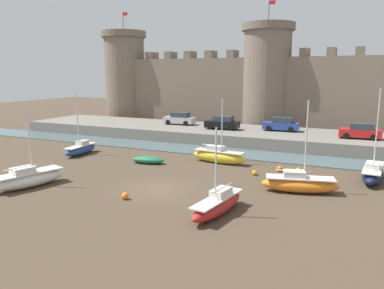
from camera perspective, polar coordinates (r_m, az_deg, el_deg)
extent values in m
plane|color=#4C3D2D|center=(26.86, -5.19, -6.82)|extent=(160.00, 160.00, 0.00)
cube|color=slate|center=(38.91, 4.88, -1.20)|extent=(80.00, 4.50, 0.10)
cube|color=slate|center=(45.56, 8.01, 1.34)|extent=(59.91, 10.00, 1.41)
cube|color=#7A6B5B|center=(54.68, 11.19, 7.49)|extent=(47.91, 2.80, 10.30)
cylinder|color=#7A6B5B|center=(64.59, -10.16, 9.59)|extent=(6.53, 6.53, 13.88)
cylinder|color=#706254|center=(64.88, -10.39, 16.17)|extent=(7.31, 7.31, 1.00)
cylinder|color=#4C4742|center=(65.10, -10.45, 17.92)|extent=(0.10, 0.10, 3.00)
cube|color=red|center=(65.01, -10.15, 19.01)|extent=(0.80, 0.04, 0.50)
cylinder|color=#7A6B5B|center=(54.61, 11.26, 9.36)|extent=(6.53, 6.53, 13.88)
cylinder|color=#706254|center=(54.95, 11.56, 17.14)|extent=(7.31, 7.31, 1.00)
cylinder|color=#4C4742|center=(55.22, 11.64, 19.20)|extent=(0.10, 0.10, 3.00)
cube|color=red|center=(55.31, 12.17, 20.42)|extent=(0.80, 0.04, 0.50)
cube|color=#746557|center=(61.77, -6.13, 13.28)|extent=(1.10, 2.52, 1.10)
cube|color=#746557|center=(60.11, -3.27, 13.39)|extent=(1.10, 2.52, 1.10)
cube|color=#746557|center=(58.60, -0.26, 13.47)|extent=(1.10, 2.52, 1.10)
cube|color=#746557|center=(57.25, 2.91, 13.52)|extent=(1.10, 2.52, 1.10)
cube|color=#746557|center=(56.08, 6.21, 13.53)|extent=(1.10, 2.52, 1.10)
cube|color=#746557|center=(53.70, 16.84, 13.27)|extent=(1.10, 2.52, 1.10)
cube|color=#746557|center=(53.31, 20.54, 13.07)|extent=(1.10, 2.52, 1.10)
cube|color=#746557|center=(53.14, 24.27, 12.82)|extent=(1.10, 2.52, 1.10)
ellipsoid|color=yellow|center=(34.37, 4.12, -1.90)|extent=(5.42, 1.74, 1.15)
cube|color=silver|center=(34.25, 4.14, -1.03)|extent=(4.76, 1.49, 0.08)
cube|color=silver|center=(34.38, 3.55, -0.54)|extent=(1.56, 0.93, 0.44)
cylinder|color=silver|center=(33.73, 4.60, 2.97)|extent=(0.10, 0.10, 4.78)
cylinder|color=silver|center=(34.39, 3.35, -0.14)|extent=(2.39, 0.32, 0.08)
ellipsoid|color=red|center=(22.13, 3.91, -9.34)|extent=(1.98, 5.38, 1.01)
cube|color=silver|center=(21.97, 3.93, -8.20)|extent=(1.70, 4.73, 0.08)
cube|color=silver|center=(22.22, 4.43, -7.28)|extent=(1.01, 1.57, 0.44)
cylinder|color=silver|center=(21.15, 3.65, -2.97)|extent=(0.10, 0.10, 4.15)
cylinder|color=silver|center=(22.26, 4.61, -6.63)|extent=(0.42, 2.35, 0.08)
ellipsoid|color=#141E3D|center=(31.78, 25.82, -4.07)|extent=(1.90, 5.53, 1.10)
cube|color=silver|center=(31.67, 25.89, -3.18)|extent=(1.63, 4.86, 0.08)
cube|color=silver|center=(31.21, 25.88, -2.88)|extent=(1.08, 1.59, 0.44)
cylinder|color=silver|center=(31.40, 26.38, 2.29)|extent=(0.10, 0.10, 5.96)
cylinder|color=silver|center=(31.03, 25.90, -2.52)|extent=(0.27, 2.44, 0.08)
ellipsoid|color=silver|center=(29.61, -23.57, -4.92)|extent=(2.99, 5.68, 1.10)
cube|color=silver|center=(29.49, -23.65, -3.96)|extent=(2.58, 4.99, 0.08)
cube|color=silver|center=(29.26, -24.40, -3.60)|extent=(1.41, 1.75, 0.44)
cylinder|color=silver|center=(29.11, -23.54, 0.89)|extent=(0.10, 0.10, 4.91)
cylinder|color=silver|center=(29.15, -24.68, -3.21)|extent=(0.73, 2.39, 0.08)
ellipsoid|color=orange|center=(27.02, 16.11, -5.92)|extent=(5.44, 2.75, 1.07)
cube|color=silver|center=(26.88, 16.16, -4.91)|extent=(4.77, 2.37, 0.08)
cube|color=silver|center=(26.78, 15.36, -4.35)|extent=(1.66, 1.31, 0.44)
cylinder|color=silver|center=(26.33, 17.03, 0.73)|extent=(0.10, 0.10, 5.31)
cylinder|color=silver|center=(26.71, 15.10, -3.87)|extent=(2.30, 0.65, 0.08)
ellipsoid|color=#1E6B47|center=(34.41, -6.71, -2.33)|extent=(3.23, 1.66, 0.68)
ellipsoid|color=#339266|center=(34.39, -6.71, -2.23)|extent=(2.64, 1.31, 0.37)
cube|color=beige|center=(34.30, -6.36, -2.19)|extent=(0.35, 1.05, 0.06)
cube|color=beige|center=(34.86, -8.54, -2.07)|extent=(0.38, 0.70, 0.08)
ellipsoid|color=#234793|center=(39.52, -16.60, -0.80)|extent=(1.48, 4.62, 0.95)
cube|color=silver|center=(39.44, -16.63, -0.19)|extent=(1.27, 4.07, 0.08)
cube|color=silver|center=(39.66, -16.35, 0.27)|extent=(0.85, 1.32, 0.44)
cylinder|color=silver|center=(38.86, -17.05, 3.71)|extent=(0.10, 0.10, 5.38)
cylinder|color=silver|center=(39.71, -16.27, 0.63)|extent=(0.21, 2.05, 0.08)
sphere|color=orange|center=(32.43, 15.87, -3.76)|extent=(0.38, 0.38, 0.38)
sphere|color=orange|center=(32.29, 13.20, -3.61)|extent=(0.48, 0.48, 0.48)
sphere|color=orange|center=(25.02, -10.17, -7.73)|extent=(0.47, 0.47, 0.47)
sphere|color=orange|center=(30.67, 9.52, -4.28)|extent=(0.43, 0.43, 0.43)
cube|color=#263F99|center=(45.42, 13.39, 2.78)|extent=(4.17, 1.87, 0.80)
cube|color=#2D3842|center=(45.31, 13.62, 3.65)|extent=(2.32, 1.59, 0.64)
cylinder|color=black|center=(44.84, 11.60, 2.40)|extent=(0.65, 0.21, 0.64)
cylinder|color=black|center=(46.50, 12.00, 2.67)|extent=(0.65, 0.21, 0.64)
cylinder|color=black|center=(44.45, 14.82, 2.18)|extent=(0.65, 0.21, 0.64)
cylinder|color=black|center=(46.12, 15.11, 2.47)|extent=(0.65, 0.21, 0.64)
cube|color=red|center=(42.67, 24.20, 1.62)|extent=(4.17, 1.87, 0.80)
cube|color=#2D3842|center=(42.58, 24.47, 2.54)|extent=(2.32, 1.59, 0.64)
cylinder|color=black|center=(41.84, 22.46, 1.20)|extent=(0.65, 0.21, 0.64)
cylinder|color=black|center=(43.52, 22.47, 1.54)|extent=(0.65, 0.21, 0.64)
cylinder|color=black|center=(41.94, 25.93, 0.95)|extent=(0.65, 0.21, 0.64)
cylinder|color=black|center=(43.62, 25.80, 1.30)|extent=(0.65, 0.21, 0.64)
cube|color=#B2B5B7|center=(49.79, -1.93, 3.75)|extent=(4.17, 1.87, 0.80)
cube|color=#2D3842|center=(49.65, -1.78, 4.55)|extent=(2.32, 1.59, 0.64)
cylinder|color=black|center=(49.60, -3.68, 3.38)|extent=(0.65, 0.21, 0.64)
cylinder|color=black|center=(51.12, -2.84, 3.61)|extent=(0.65, 0.21, 0.64)
cylinder|color=black|center=(48.55, -0.97, 3.24)|extent=(0.65, 0.21, 0.64)
cylinder|color=black|center=(50.10, -0.20, 3.48)|extent=(0.65, 0.21, 0.64)
cube|color=black|center=(45.68, 4.60, 3.09)|extent=(4.17, 1.87, 0.80)
cube|color=#2D3842|center=(45.54, 4.80, 3.95)|extent=(2.32, 1.59, 0.64)
cylinder|color=black|center=(45.32, 2.74, 2.69)|extent=(0.65, 0.21, 0.64)
cylinder|color=black|center=(46.91, 3.43, 2.96)|extent=(0.65, 0.21, 0.64)
cylinder|color=black|center=(44.54, 5.82, 2.51)|extent=(0.65, 0.21, 0.64)
cylinder|color=black|center=(46.16, 6.42, 2.78)|extent=(0.65, 0.21, 0.64)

